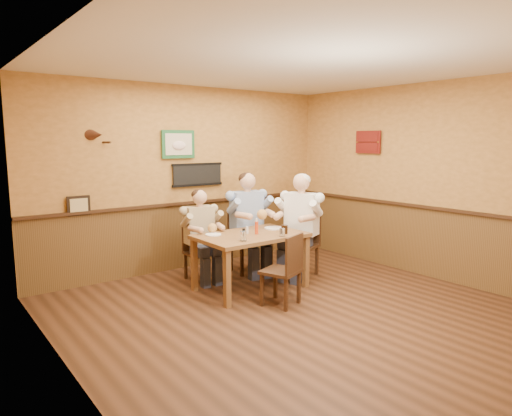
{
  "coord_description": "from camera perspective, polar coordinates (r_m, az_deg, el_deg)",
  "views": [
    {
      "loc": [
        -3.47,
        -3.73,
        1.98
      ],
      "look_at": [
        0.12,
        0.96,
        1.1
      ],
      "focal_mm": 32.0,
      "sensor_mm": 36.0,
      "label": 1
    }
  ],
  "objects": [
    {
      "name": "chair_right_end",
      "position": [
        6.72,
        5.68,
        -4.52
      ],
      "size": [
        0.57,
        0.57,
        0.95
      ],
      "primitive_type": null,
      "rotation": [
        0.0,
        0.0,
        -1.17
      ],
      "color": "#3C2413",
      "rests_on": "ground"
    },
    {
      "name": "water_glass_left",
      "position": [
        5.62,
        -1.59,
        -3.54
      ],
      "size": [
        0.08,
        0.08,
        0.12
      ],
      "primitive_type": "cylinder",
      "rotation": [
        0.0,
        0.0,
        0.04
      ],
      "color": "white",
      "rests_on": "dining_table"
    },
    {
      "name": "salt_shaker",
      "position": [
        6.05,
        -1.12,
        -2.81
      ],
      "size": [
        0.05,
        0.05,
        0.09
      ],
      "primitive_type": "cylinder",
      "rotation": [
        0.0,
        0.0,
        0.41
      ],
      "color": "silver",
      "rests_on": "dining_table"
    },
    {
      "name": "diner_tan_shirt",
      "position": [
        6.52,
        -7.07,
        -3.95
      ],
      "size": [
        0.58,
        0.58,
        1.17
      ],
      "primitive_type": null,
      "rotation": [
        0.0,
        0.0,
        -0.08
      ],
      "color": "tan",
      "rests_on": "ground"
    },
    {
      "name": "room",
      "position": [
        5.32,
        5.29,
        5.28
      ],
      "size": [
        5.02,
        5.03,
        2.81
      ],
      "color": "#351E10",
      "rests_on": "ground"
    },
    {
      "name": "dining_table",
      "position": [
        6.06,
        -0.66,
        -4.13
      ],
      "size": [
        1.4,
        0.9,
        0.75
      ],
      "color": "brown",
      "rests_on": "ground"
    },
    {
      "name": "plate_far_left",
      "position": [
        6.0,
        -5.36,
        -3.32
      ],
      "size": [
        0.22,
        0.22,
        0.01
      ],
      "primitive_type": "cylinder",
      "rotation": [
        0.0,
        0.0,
        0.04
      ],
      "color": "white",
      "rests_on": "dining_table"
    },
    {
      "name": "chair_near_side",
      "position": [
        5.54,
        3.1,
        -7.68
      ],
      "size": [
        0.52,
        0.52,
        0.88
      ],
      "primitive_type": null,
      "rotation": [
        0.0,
        0.0,
        3.5
      ],
      "color": "#3C2413",
      "rests_on": "ground"
    },
    {
      "name": "chair_back_right",
      "position": [
        6.88,
        -1.16,
        -4.16
      ],
      "size": [
        0.5,
        0.5,
        0.95
      ],
      "primitive_type": null,
      "rotation": [
        0.0,
        0.0,
        -0.14
      ],
      "color": "#3C2413",
      "rests_on": "ground"
    },
    {
      "name": "hot_sauce_bottle",
      "position": [
        6.02,
        0.08,
        -2.39
      ],
      "size": [
        0.06,
        0.06,
        0.19
      ],
      "primitive_type": "cylinder",
      "rotation": [
        0.0,
        0.0,
        0.39
      ],
      "color": "red",
      "rests_on": "dining_table"
    },
    {
      "name": "pepper_shaker",
      "position": [
        5.93,
        -1.54,
        -3.04
      ],
      "size": [
        0.04,
        0.04,
        0.09
      ],
      "primitive_type": "cylinder",
      "rotation": [
        0.0,
        0.0,
        0.01
      ],
      "color": "black",
      "rests_on": "dining_table"
    },
    {
      "name": "cola_tumbler",
      "position": [
        6.07,
        3.58,
        -2.67
      ],
      "size": [
        0.1,
        0.1,
        0.11
      ],
      "primitive_type": "cylinder",
      "rotation": [
        0.0,
        0.0,
        -0.22
      ],
      "color": "black",
      "rests_on": "dining_table"
    },
    {
      "name": "water_glass_mid",
      "position": [
        5.89,
        3.28,
        -3.06
      ],
      "size": [
        0.09,
        0.09,
        0.11
      ],
      "primitive_type": "cylinder",
      "rotation": [
        0.0,
        0.0,
        -0.24
      ],
      "color": "white",
      "rests_on": "dining_table"
    },
    {
      "name": "chair_back_left",
      "position": [
        6.55,
        -7.05,
        -5.45
      ],
      "size": [
        0.41,
        0.41,
        0.82
      ],
      "primitive_type": null,
      "rotation": [
        0.0,
        0.0,
        -0.08
      ],
      "color": "#3C2413",
      "rests_on": "ground"
    },
    {
      "name": "plate_far_right",
      "position": [
        6.41,
        2.24,
        -2.52
      ],
      "size": [
        0.26,
        0.26,
        0.02
      ],
      "primitive_type": "cylinder",
      "rotation": [
        0.0,
        0.0,
        -0.0
      ],
      "color": "white",
      "rests_on": "dining_table"
    },
    {
      "name": "diner_blue_polo",
      "position": [
        6.84,
        -1.17,
        -2.5
      ],
      "size": [
        0.71,
        0.71,
        1.35
      ],
      "primitive_type": null,
      "rotation": [
        0.0,
        0.0,
        -0.14
      ],
      "color": "#869DC9",
      "rests_on": "ground"
    },
    {
      "name": "diner_white_elder",
      "position": [
        6.68,
        5.71,
        -2.83
      ],
      "size": [
        0.82,
        0.82,
        1.35
      ],
      "primitive_type": null,
      "rotation": [
        0.0,
        0.0,
        -1.17
      ],
      "color": "white",
      "rests_on": "ground"
    }
  ]
}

